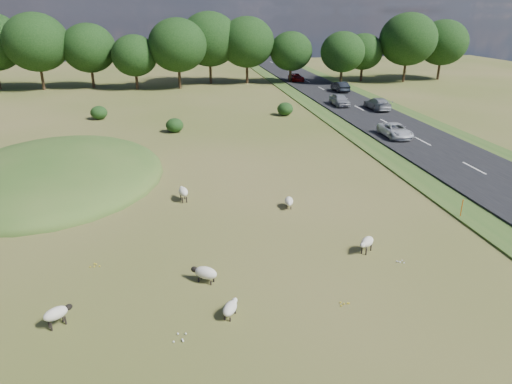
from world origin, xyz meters
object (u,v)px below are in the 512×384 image
(car_5, at_px, (288,63))
(car_3, at_px, (340,86))
(car_4, at_px, (395,130))
(marker_post, at_px, (462,209))
(sheep_0, at_px, (183,192))
(sheep_1, at_px, (230,308))
(sheep_2, at_px, (289,201))
(car_0, at_px, (378,103))
(sheep_4, at_px, (367,242))
(sheep_3, at_px, (57,313))
(car_1, at_px, (340,100))
(sheep_5, at_px, (205,273))
(car_7, at_px, (296,77))

(car_5, bearing_deg, car_3, 90.00)
(car_3, xyz_separation_m, car_4, (-3.80, -26.63, -0.11))
(marker_post, height_order, sheep_0, marker_post)
(sheep_1, xyz_separation_m, sheep_2, (4.96, 10.43, 0.03))
(marker_post, height_order, car_0, car_0)
(sheep_4, xyz_separation_m, car_0, (15.27, 33.73, 0.38))
(marker_post, height_order, sheep_4, marker_post)
(marker_post, bearing_deg, car_3, 79.82)
(sheep_3, bearing_deg, sheep_4, -21.46)
(sheep_1, distance_m, sheep_3, 6.85)
(sheep_0, relative_size, car_1, 0.30)
(car_3, bearing_deg, sheep_3, 59.84)
(sheep_5, distance_m, car_1, 43.13)
(sheep_5, xyz_separation_m, car_4, (19.88, 22.19, 0.41))
(car_3, height_order, car_7, car_3)
(sheep_4, xyz_separation_m, sheep_5, (-8.41, -1.37, -0.11))
(marker_post, bearing_deg, car_0, 75.42)
(sheep_0, height_order, car_3, car_3)
(sheep_4, relative_size, car_1, 0.25)
(car_1, bearing_deg, car_4, -90.00)
(sheep_2, distance_m, car_1, 33.69)
(sheep_0, bearing_deg, car_0, -53.92)
(marker_post, relative_size, sheep_0, 0.90)
(sheep_1, distance_m, car_0, 44.21)
(car_4, bearing_deg, sheep_5, -131.85)
(car_3, xyz_separation_m, car_7, (-3.80, 11.96, -0.13))
(car_3, bearing_deg, car_7, -72.37)
(car_4, bearing_deg, sheep_1, -127.34)
(sheep_4, distance_m, car_4, 23.77)
(sheep_0, distance_m, car_5, 76.71)
(sheep_5, relative_size, car_0, 0.27)
(sheep_2, distance_m, car_3, 44.87)
(sheep_0, height_order, car_4, car_4)
(sheep_5, xyz_separation_m, car_7, (19.88, 60.78, 0.38))
(sheep_4, distance_m, car_1, 38.65)
(sheep_5, relative_size, car_5, 0.29)
(car_5, bearing_deg, sheep_3, 70.74)
(car_1, bearing_deg, sheep_3, -122.57)
(car_1, bearing_deg, sheep_0, -126.09)
(sheep_3, relative_size, sheep_4, 1.04)
(sheep_1, height_order, car_4, car_4)
(car_0, xyz_separation_m, car_3, (0.00, 13.72, 0.03))
(car_7, bearing_deg, car_4, -90.00)
(car_3, bearing_deg, sheep_2, 66.52)
(sheep_2, xyz_separation_m, car_1, (14.07, 30.60, 0.56))
(sheep_1, xyz_separation_m, car_4, (19.03, 24.95, 0.48))
(sheep_5, bearing_deg, sheep_0, -53.09)
(marker_post, height_order, car_4, car_4)
(car_0, bearing_deg, sheep_4, 65.64)
(car_4, bearing_deg, sheep_2, -134.11)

